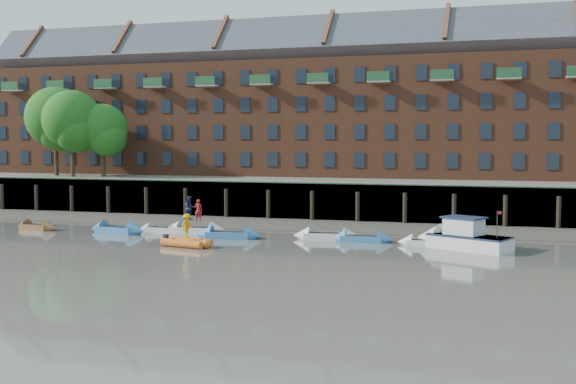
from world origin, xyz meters
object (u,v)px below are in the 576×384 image
at_px(rowboat_0, 37,227).
at_px(rowboat_2, 162,230).
at_px(rowboat_7, 427,243).
at_px(person_rower_b, 190,208).
at_px(rowboat_4, 229,235).
at_px(rowboat_6, 361,239).
at_px(person_rower_a, 198,210).
at_px(person_rib_crew, 187,226).
at_px(rowboat_1, 117,230).
at_px(rib_tender, 189,243).
at_px(rowboat_3, 196,230).
at_px(rowboat_5, 327,236).
at_px(motor_launch, 455,238).

relative_size(rowboat_0, rowboat_2, 1.05).
relative_size(rowboat_7, person_rower_b, 2.22).
bearing_deg(rowboat_4, rowboat_6, -1.14).
bearing_deg(person_rower_a, person_rib_crew, 105.44).
xyz_separation_m(rowboat_7, person_rib_crew, (-15.09, -4.82, 1.16)).
relative_size(rowboat_1, rowboat_2, 1.25).
bearing_deg(rib_tender, rowboat_4, 89.53).
distance_m(rowboat_6, person_rib_crew, 11.93).
distance_m(person_rower_a, person_rib_crew, 6.23).
relative_size(rowboat_1, rowboat_4, 1.02).
relative_size(rowboat_0, rowboat_3, 0.84).
bearing_deg(person_rib_crew, rowboat_5, -38.37).
bearing_deg(rowboat_5, person_rower_a, 174.62).
relative_size(rowboat_0, rowboat_4, 0.85).
height_order(rowboat_5, rib_tender, rowboat_5).
distance_m(rowboat_2, rowboat_4, 6.26).
bearing_deg(rowboat_0, rowboat_2, 18.40).
xyz_separation_m(rib_tender, person_rib_crew, (-0.13, 0.08, 1.10)).
bearing_deg(person_rower_b, person_rib_crew, -110.58).
bearing_deg(rowboat_7, person_rower_b, 178.05).
height_order(rowboat_0, rowboat_2, rowboat_0).
bearing_deg(rowboat_5, motor_launch, -13.64).
xyz_separation_m(rowboat_5, person_rib_crew, (-7.99, -5.81, 1.11)).
height_order(motor_launch, person_rib_crew, person_rib_crew).
distance_m(rowboat_0, rowboat_4, 16.14).
relative_size(rowboat_2, person_rower_a, 2.47).
height_order(person_rower_a, person_rower_b, person_rower_b).
relative_size(rowboat_1, rowboat_3, 1.01).
xyz_separation_m(rowboat_6, person_rib_crew, (-10.54, -5.47, 1.14)).
distance_m(rowboat_1, rib_tender, 9.28).
bearing_deg(rowboat_0, person_rower_b, 17.94).
xyz_separation_m(rowboat_3, person_rib_crew, (2.15, -6.00, 1.10)).
distance_m(rowboat_6, rowboat_7, 4.59).
relative_size(rowboat_0, motor_launch, 0.63).
distance_m(rowboat_6, person_rower_b, 13.36).
xyz_separation_m(rowboat_3, motor_launch, (19.02, -1.58, 0.43)).
bearing_deg(rowboat_3, rowboat_5, -1.67).
xyz_separation_m(rowboat_2, person_rower_a, (3.06, -0.06, 1.59)).
bearing_deg(rowboat_0, person_rib_crew, -6.61).
height_order(rowboat_1, rowboat_2, rowboat_1).
xyz_separation_m(rowboat_2, rowboat_6, (15.47, -0.52, 0.02)).
bearing_deg(rib_tender, person_rower_a, 120.48).
distance_m(rowboat_2, motor_launch, 21.86).
relative_size(rib_tender, person_rib_crew, 2.22).
bearing_deg(rowboat_3, rib_tender, -70.04).
xyz_separation_m(rowboat_7, person_rower_b, (-17.78, 1.39, 1.68)).
relative_size(rowboat_3, person_rower_b, 2.76).
bearing_deg(rowboat_6, rowboat_3, 173.57).
relative_size(rowboat_5, rowboat_7, 1.22).
xyz_separation_m(rowboat_4, person_rower_b, (-3.83, 1.78, 1.64)).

